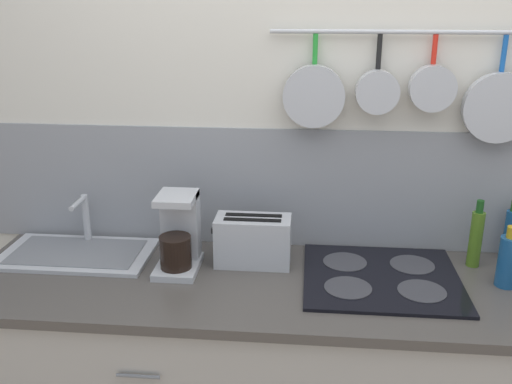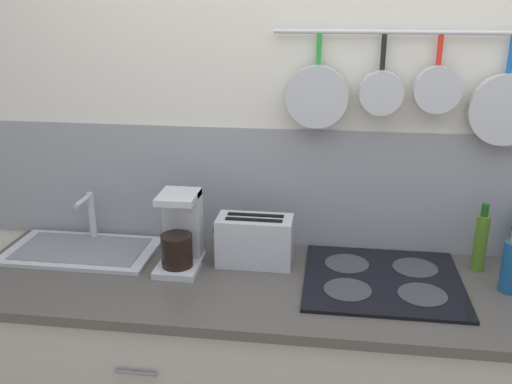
% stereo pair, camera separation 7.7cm
% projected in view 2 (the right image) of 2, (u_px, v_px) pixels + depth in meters
% --- Properties ---
extents(wall_back, '(7.20, 0.14, 2.60)m').
position_uv_depth(wall_back, '(353.00, 151.00, 2.16)').
color(wall_back, silver).
rests_on(wall_back, ground_plane).
extents(countertop, '(2.70, 0.64, 0.03)m').
position_uv_depth(countertop, '(349.00, 292.00, 1.96)').
color(countertop, '#4C4742').
rests_on(countertop, cabinet_base).
extents(sink_basin, '(0.57, 0.32, 0.21)m').
position_uv_depth(sink_basin, '(82.00, 248.00, 2.22)').
color(sink_basin, '#B7BABF').
rests_on(sink_basin, countertop).
extents(coffee_maker, '(0.15, 0.21, 0.28)m').
position_uv_depth(coffee_maker, '(181.00, 235.00, 2.08)').
color(coffee_maker, '#B7BABF').
rests_on(coffee_maker, countertop).
extents(toaster, '(0.29, 0.14, 0.19)m').
position_uv_depth(toaster, '(255.00, 241.00, 2.10)').
color(toaster, '#B7BABF').
rests_on(toaster, countertop).
extents(cooktop, '(0.54, 0.50, 0.01)m').
position_uv_depth(cooktop, '(382.00, 280.00, 1.99)').
color(cooktop, black).
rests_on(cooktop, countertop).
extents(bottle_vinegar, '(0.05, 0.05, 0.26)m').
position_uv_depth(bottle_vinegar, '(481.00, 241.00, 2.04)').
color(bottle_vinegar, '#4C721E').
rests_on(bottle_vinegar, countertop).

